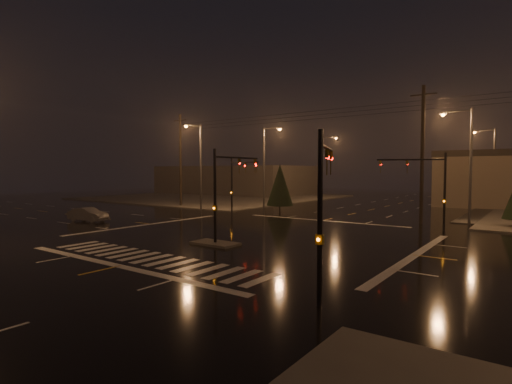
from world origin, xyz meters
TOP-DOWN VIEW (x-y plane):
  - ground at (0.00, 0.00)m, footprint 140.00×140.00m
  - sidewalk_nw at (-30.00, 30.00)m, footprint 36.00×36.00m
  - median_island at (0.00, -4.00)m, footprint 3.00×1.60m
  - crosswalk at (0.00, -9.00)m, footprint 15.00×2.60m
  - stop_bar_near at (0.00, -11.00)m, footprint 16.00×0.50m
  - stop_bar_far at (0.00, 11.00)m, footprint 16.00×0.50m
  - commercial_block at (-35.00, 42.00)m, footprint 30.00×18.00m
  - signal_mast_median at (0.00, -3.07)m, footprint 0.25×4.59m
  - signal_mast_ne at (9.50, 10.14)m, footprint 4.84×1.86m
  - signal_mast_nw at (-9.50, 10.14)m, footprint 4.84×1.86m
  - signal_mast_se at (10.23, -9.75)m, footprint 1.55×3.87m
  - streetlight_1 at (-11.18, 18.00)m, footprint 2.77×0.32m
  - streetlight_2 at (-11.18, 34.00)m, footprint 2.77×0.32m
  - streetlight_3 at (11.18, 16.00)m, footprint 2.77×0.32m
  - streetlight_4 at (11.18, 36.00)m, footprint 2.77×0.32m
  - streetlight_5 at (-16.00, 11.18)m, footprint 0.32×2.77m
  - utility_pole_0 at (-22.00, 14.00)m, footprint 2.20×0.32m
  - utility_pole_1 at (8.00, 14.00)m, footprint 2.20×0.32m
  - conifer_3 at (-7.64, 15.64)m, footprint 3.01×3.01m
  - car_crossing at (-17.12, -2.16)m, footprint 4.08×2.14m

SIDE VIEW (x-z plane):
  - ground at x=0.00m, z-range 0.00..0.00m
  - crosswalk at x=0.00m, z-range 0.00..0.01m
  - stop_bar_near at x=0.00m, z-range 0.00..0.01m
  - stop_bar_far at x=0.00m, z-range 0.00..0.01m
  - sidewalk_nw at x=-30.00m, z-range 0.00..0.12m
  - median_island at x=0.00m, z-range 0.00..0.15m
  - car_crossing at x=-17.12m, z-range 0.00..1.28m
  - commercial_block at x=-35.00m, z-range 0.00..5.60m
  - conifer_3 at x=-7.64m, z-range 0.35..5.76m
  - signal_mast_se at x=10.23m, z-range 0.71..6.71m
  - signal_mast_median at x=0.00m, z-range 0.75..6.75m
  - signal_mast_ne at x=9.50m, z-range 0.79..6.79m
  - signal_mast_nw at x=-9.50m, z-range 0.79..6.79m
  - streetlight_1 at x=-11.18m, z-range 0.80..10.80m
  - streetlight_2 at x=-11.18m, z-range 0.80..10.80m
  - streetlight_3 at x=11.18m, z-range 0.80..10.80m
  - streetlight_4 at x=11.18m, z-range 0.80..10.80m
  - streetlight_5 at x=-16.00m, z-range 0.80..10.80m
  - utility_pole_0 at x=-22.00m, z-range 0.13..12.13m
  - utility_pole_1 at x=8.00m, z-range 0.13..12.13m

